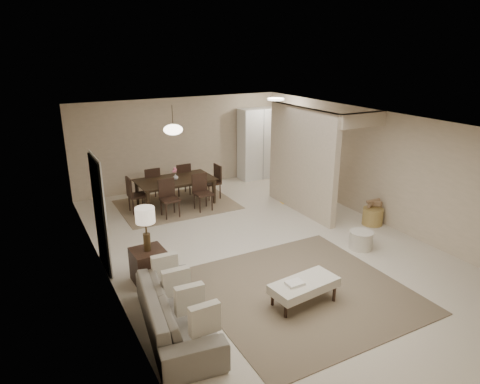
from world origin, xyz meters
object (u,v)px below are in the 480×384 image
ottoman_bench (304,286)px  wicker_basket (373,216)px  pantry_cabinet (259,144)px  side_table (149,266)px  round_pouf (361,240)px  sofa (177,311)px  dining_table (176,192)px

ottoman_bench → wicker_basket: size_ratio=2.54×
pantry_cabinet → side_table: 6.52m
pantry_cabinet → ottoman_bench: 6.86m
round_pouf → wicker_basket: size_ratio=1.03×
sofa → round_pouf: 4.17m
round_pouf → dining_table: size_ratio=0.24×
wicker_basket → ottoman_bench: bearing=-150.6°
ottoman_bench → wicker_basket: ottoman_bench is taller
side_table → round_pouf: 4.13m
sofa → round_pouf: bearing=-72.4°
pantry_cabinet → ottoman_bench: size_ratio=1.84×
wicker_basket → dining_table: size_ratio=0.24×
side_table → dining_table: bearing=62.7°
round_pouf → wicker_basket: (1.10, 0.80, 0.01)m
side_table → sofa: bearing=-91.9°
round_pouf → side_table: bearing=169.3°
round_pouf → dining_table: 4.70m
sofa → side_table: sofa is taller
side_table → wicker_basket: bearing=0.4°
round_pouf → wicker_basket: wicker_basket is taller
dining_table → ottoman_bench: bearing=-89.6°
pantry_cabinet → sofa: bearing=-129.1°
pantry_cabinet → dining_table: size_ratio=1.10×
sofa → dining_table: size_ratio=1.12×
pantry_cabinet → round_pouf: pantry_cabinet is taller
ottoman_bench → side_table: bearing=130.6°
pantry_cabinet → wicker_basket: pantry_cabinet is taller
sofa → round_pouf: (4.10, 0.73, -0.13)m
wicker_basket → dining_table: bearing=136.6°
round_pouf → wicker_basket: 1.36m
pantry_cabinet → side_table: bearing=-137.1°
sofa → ottoman_bench: (1.96, -0.30, 0.00)m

